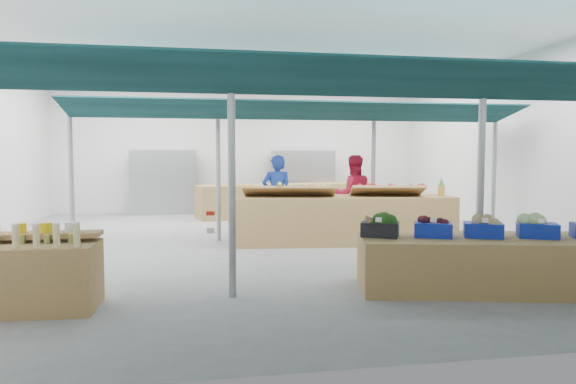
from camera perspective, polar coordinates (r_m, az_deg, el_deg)
The scene contains 21 objects.
floor at distance 10.90m, azimuth -2.29°, elevation -5.71°, with size 13.00×13.00×0.00m, color slate.
hall at distance 12.19m, azimuth -3.23°, elevation 7.80°, with size 13.00×13.00×13.00m.
pole_grid at distance 9.16m, azimuth 3.82°, elevation 3.83°, with size 10.00×4.60×3.00m.
awnings at distance 9.21m, azimuth 3.84°, elevation 9.87°, with size 9.50×7.08×0.30m.
back_shelving_left at distance 16.70m, azimuth -13.62°, elevation 1.02°, with size 2.00×0.50×2.00m, color #B23F33.
back_shelving_right at distance 17.01m, azimuth 1.68°, elevation 1.18°, with size 2.00×0.50×2.00m, color #B23F33.
bottle_shelf at distance 6.95m, azimuth -27.69°, elevation -8.09°, with size 1.82×1.15×1.08m.
veg_counter at distance 7.67m, azimuth 22.27°, elevation -7.37°, with size 3.74×1.25×0.73m, color olive.
fruit_counter at distance 10.87m, azimuth 5.94°, elevation -3.09°, with size 4.66×1.11×1.00m, color olive.
far_counter at distance 15.82m, azimuth -0.18°, elevation -0.87°, with size 5.48×1.10×0.99m, color olive.
vendor_left at distance 11.64m, azimuth -1.23°, elevation -0.46°, with size 0.68×0.45×1.86m, color navy.
vendor_right at distance 12.05m, azimuth 7.26°, elevation -0.34°, with size 0.91×0.71×1.86m, color maroon.
crate_broccoli at distance 7.21m, azimuth 10.19°, elevation -3.64°, with size 0.60×0.53×0.35m.
crate_beets at distance 7.34m, azimuth 15.84°, elevation -3.79°, with size 0.60×0.53×0.29m.
crate_celeriac at distance 7.52m, azimuth 20.88°, elevation -3.63°, with size 0.60×0.53×0.31m.
crate_cabbage at distance 7.78m, azimuth 25.99°, elevation -3.43°, with size 0.60×0.53×0.35m.
sparrow at distance 7.05m, azimuth 9.01°, elevation -3.06°, with size 0.12×0.09×0.11m.
pole_ribbon at distance 6.71m, azimuth -8.63°, elevation -2.52°, with size 0.12×0.12×0.28m.
apple_heap_yellow at distance 10.56m, azimuth 0.13°, elevation 0.35°, with size 2.00×1.06×0.27m.
apple_heap_red at distance 10.91m, azimuth 10.95°, elevation 0.39°, with size 1.61×0.98×0.27m.
pineapple at distance 11.27m, azimuth 16.67°, elevation 0.49°, with size 0.14×0.14×0.39m.
Camera 1 is at (-1.43, -10.64, 1.84)m, focal length 32.00 mm.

